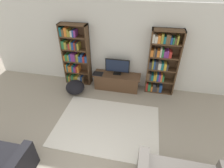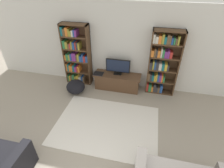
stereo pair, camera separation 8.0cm
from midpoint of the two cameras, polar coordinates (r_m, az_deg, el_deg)
wall_back at (r=5.38m, az=2.11°, el=11.97°), size 8.80×0.06×2.60m
bookshelf_left at (r=5.73m, az=-12.30°, el=8.97°), size 0.85×0.30×1.97m
bookshelf_right at (r=5.30m, az=15.30°, el=6.69°), size 0.85×0.30×1.97m
tv_stand at (r=5.60m, az=1.16°, el=0.86°), size 1.47×0.49×0.50m
television at (r=5.38m, az=1.32°, el=5.76°), size 0.75×0.16×0.50m
laptop at (r=5.51m, az=-5.04°, el=3.35°), size 0.31×0.25×0.03m
area_rug at (r=4.52m, az=-2.09°, el=-13.16°), size 2.54×1.83×0.02m
beanbag_ottoman at (r=5.54m, az=-12.35°, el=-1.03°), size 0.57×0.57×0.42m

